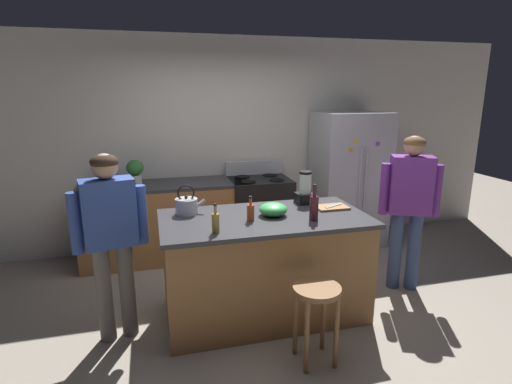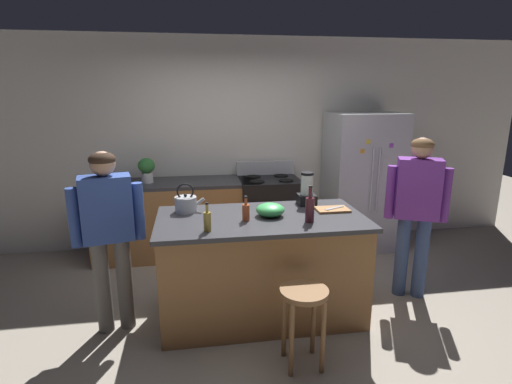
% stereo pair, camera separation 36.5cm
% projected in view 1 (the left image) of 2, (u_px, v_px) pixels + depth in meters
% --- Properties ---
extents(ground_plane, '(14.00, 14.00, 0.00)m').
position_uv_depth(ground_plane, '(264.00, 312.00, 3.79)').
color(ground_plane, '#9E9384').
extents(back_wall, '(8.00, 0.10, 2.70)m').
position_uv_depth(back_wall, '(224.00, 144.00, 5.28)').
color(back_wall, silver).
rests_on(back_wall, ground_plane).
extents(kitchen_island, '(1.83, 0.94, 0.95)m').
position_uv_depth(kitchen_island, '(264.00, 266.00, 3.67)').
color(kitchen_island, '#9E6B3D').
rests_on(kitchen_island, ground_plane).
extents(back_counter_run, '(2.00, 0.64, 0.95)m').
position_uv_depth(back_counter_run, '(167.00, 221.00, 4.92)').
color(back_counter_run, '#9E6B3D').
rests_on(back_counter_run, ground_plane).
extents(refrigerator, '(0.90, 0.73, 1.76)m').
position_uv_depth(refrigerator, '(349.00, 179.00, 5.37)').
color(refrigerator, '#B7BABF').
rests_on(refrigerator, ground_plane).
extents(stove_range, '(0.76, 0.65, 1.13)m').
position_uv_depth(stove_range, '(259.00, 214.00, 5.19)').
color(stove_range, black).
rests_on(stove_range, ground_plane).
extents(person_by_island_left, '(0.60, 0.30, 1.57)m').
position_uv_depth(person_by_island_left, '(110.00, 231.00, 3.20)').
color(person_by_island_left, '#66605B').
rests_on(person_by_island_left, ground_plane).
extents(person_by_sink_right, '(0.58, 0.36, 1.61)m').
position_uv_depth(person_by_sink_right, '(409.00, 199.00, 4.04)').
color(person_by_sink_right, '#384C7A').
rests_on(person_by_sink_right, ground_plane).
extents(bar_stool, '(0.36, 0.36, 0.62)m').
position_uv_depth(bar_stool, '(316.00, 303.00, 3.00)').
color(bar_stool, brown).
rests_on(bar_stool, ground_plane).
extents(potted_plant, '(0.20, 0.20, 0.30)m').
position_uv_depth(potted_plant, '(135.00, 171.00, 4.68)').
color(potted_plant, silver).
rests_on(potted_plant, back_counter_run).
extents(blender_appliance, '(0.17, 0.17, 0.32)m').
position_uv_depth(blender_appliance, '(305.00, 190.00, 3.94)').
color(blender_appliance, black).
rests_on(blender_appliance, kitchen_island).
extents(bottle_vinegar, '(0.06, 0.06, 0.24)m').
position_uv_depth(bottle_vinegar, '(216.00, 222.00, 3.13)').
color(bottle_vinegar, olive).
rests_on(bottle_vinegar, kitchen_island).
extents(bottle_cooking_sauce, '(0.06, 0.06, 0.22)m').
position_uv_depth(bottle_cooking_sauce, '(251.00, 212.00, 3.42)').
color(bottle_cooking_sauce, '#B24C26').
rests_on(bottle_cooking_sauce, kitchen_island).
extents(bottle_wine, '(0.08, 0.08, 0.32)m').
position_uv_depth(bottle_wine, '(314.00, 207.00, 3.42)').
color(bottle_wine, '#471923').
rests_on(bottle_wine, kitchen_island).
extents(mixing_bowl, '(0.25, 0.25, 0.11)m').
position_uv_depth(mixing_bowl, '(273.00, 209.00, 3.57)').
color(mixing_bowl, '#3FB259').
rests_on(mixing_bowl, kitchen_island).
extents(tea_kettle, '(0.28, 0.20, 0.27)m').
position_uv_depth(tea_kettle, '(187.00, 205.00, 3.62)').
color(tea_kettle, '#B7BABF').
rests_on(tea_kettle, kitchen_island).
extents(cutting_board, '(0.30, 0.20, 0.02)m').
position_uv_depth(cutting_board, '(332.00, 207.00, 3.80)').
color(cutting_board, '#9E6B3D').
rests_on(cutting_board, kitchen_island).
extents(chef_knife, '(0.21, 0.12, 0.01)m').
position_uv_depth(chef_knife, '(334.00, 206.00, 3.80)').
color(chef_knife, '#B7BABF').
rests_on(chef_knife, cutting_board).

